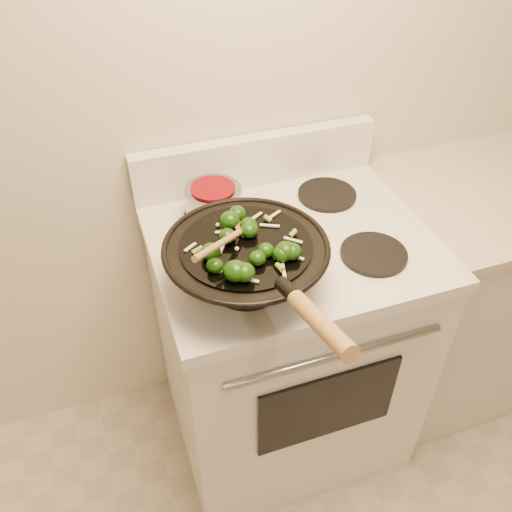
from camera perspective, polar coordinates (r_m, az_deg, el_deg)
name	(u,v)px	position (r m, az deg, el deg)	size (l,w,h in m)	color
stove	(285,341)	(1.84, 3.05, -8.92)	(0.78, 0.67, 1.08)	white
counter_unit	(485,284)	(2.23, 22.97, -2.73)	(0.86, 0.62, 0.91)	silver
wok	(247,263)	(1.31, -0.95, -0.72)	(0.40, 0.67, 0.25)	black
stirfry	(248,246)	(1.25, -0.84, 1.01)	(0.28, 0.27, 0.05)	#133708
wooden_spoon	(233,236)	(1.25, -2.48, 2.15)	(0.21, 0.22, 0.10)	olive
saucepan	(214,202)	(1.56, -4.45, 5.69)	(0.16, 0.25, 0.10)	gray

